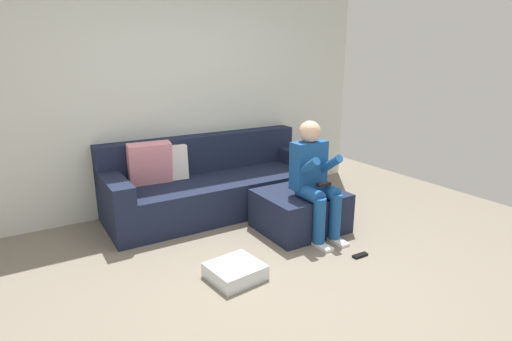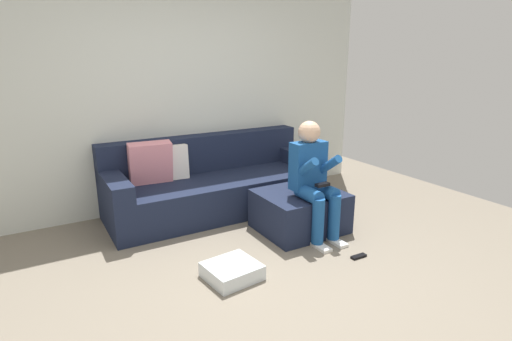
{
  "view_description": "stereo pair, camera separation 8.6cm",
  "coord_description": "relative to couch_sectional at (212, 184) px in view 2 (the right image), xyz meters",
  "views": [
    {
      "loc": [
        -1.64,
        -2.29,
        1.74
      ],
      "look_at": [
        0.52,
        1.27,
        0.56
      ],
      "focal_mm": 28.51,
      "sensor_mm": 36.0,
      "label": 1
    },
    {
      "loc": [
        -1.57,
        -2.33,
        1.74
      ],
      "look_at": [
        0.52,
        1.27,
        0.56
      ],
      "focal_mm": 28.51,
      "sensor_mm": 36.0,
      "label": 2
    }
  ],
  "objects": [
    {
      "name": "couch_sectional",
      "position": [
        0.0,
        0.0,
        0.0
      ],
      "size": [
        2.45,
        0.91,
        0.87
      ],
      "color": "#192138",
      "rests_on": "ground_plane"
    },
    {
      "name": "ground_plane",
      "position": [
        -0.24,
        -1.79,
        -0.31
      ],
      "size": [
        6.64,
        6.64,
        0.0
      ],
      "primitive_type": "plane",
      "color": "slate"
    },
    {
      "name": "remote_near_ottoman",
      "position": [
        0.63,
        -1.74,
        -0.3
      ],
      "size": [
        0.15,
        0.05,
        0.02
      ],
      "primitive_type": "cube",
      "rotation": [
        0.0,
        0.0,
        -0.01
      ],
      "color": "black",
      "rests_on": "ground_plane"
    },
    {
      "name": "person_seated",
      "position": [
        0.55,
        -1.16,
        0.31
      ],
      "size": [
        0.35,
        0.58,
        1.14
      ],
      "color": "#194C8C",
      "rests_on": "ground_plane"
    },
    {
      "name": "storage_bin",
      "position": [
        -0.5,
        -1.48,
        -0.25
      ],
      "size": [
        0.45,
        0.43,
        0.12
      ],
      "primitive_type": "cube",
      "rotation": [
        0.0,
        0.0,
        0.12
      ],
      "color": "silver",
      "rests_on": "ground_plane"
    },
    {
      "name": "ottoman",
      "position": [
        0.54,
        -0.97,
        -0.11
      ],
      "size": [
        0.82,
        0.72,
        0.4
      ],
      "primitive_type": "cube",
      "color": "#192138",
      "rests_on": "ground_plane"
    },
    {
      "name": "wall_back",
      "position": [
        -0.24,
        0.44,
        1.03
      ],
      "size": [
        5.11,
        0.1,
        2.68
      ],
      "primitive_type": "cube",
      "color": "silver",
      "rests_on": "ground_plane"
    }
  ]
}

